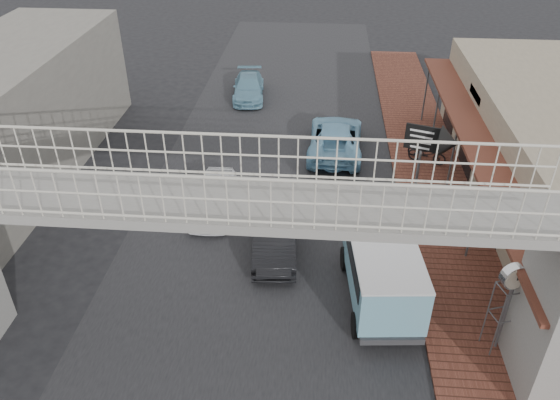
% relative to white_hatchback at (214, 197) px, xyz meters
% --- Properties ---
extents(ground, '(120.00, 120.00, 0.00)m').
position_rel_white_hatchback_xyz_m(ground, '(2.11, -3.13, -0.64)').
color(ground, black).
rests_on(ground, ground).
extents(road_strip, '(10.00, 60.00, 0.01)m').
position_rel_white_hatchback_xyz_m(road_strip, '(2.11, -3.13, -0.63)').
color(road_strip, black).
rests_on(road_strip, ground).
extents(sidewalk, '(3.00, 40.00, 0.10)m').
position_rel_white_hatchback_xyz_m(sidewalk, '(8.61, -0.13, -0.59)').
color(sidewalk, brown).
rests_on(sidewalk, ground).
extents(footbridge, '(16.40, 2.40, 6.34)m').
position_rel_white_hatchback_xyz_m(footbridge, '(2.11, -7.13, 2.54)').
color(footbridge, gray).
rests_on(footbridge, ground).
extents(building_far_left, '(5.00, 14.00, 5.00)m').
position_rel_white_hatchback_xyz_m(building_far_left, '(-8.89, 2.87, 1.86)').
color(building_far_left, gray).
rests_on(building_far_left, ground).
extents(white_hatchback, '(1.58, 3.77, 1.27)m').
position_rel_white_hatchback_xyz_m(white_hatchback, '(0.00, 0.00, 0.00)').
color(white_hatchback, white).
rests_on(white_hatchback, ground).
extents(dark_sedan, '(1.75, 4.18, 1.34)m').
position_rel_white_hatchback_xyz_m(dark_sedan, '(2.50, -2.14, 0.03)').
color(dark_sedan, black).
rests_on(dark_sedan, ground).
extents(angkot_curb, '(2.51, 5.10, 1.39)m').
position_rel_white_hatchback_xyz_m(angkot_curb, '(4.61, 5.27, 0.06)').
color(angkot_curb, '#7EBADB').
rests_on(angkot_curb, ground).
extents(angkot_far, '(2.00, 4.15, 1.16)m').
position_rel_white_hatchback_xyz_m(angkot_far, '(-0.14, 11.36, -0.05)').
color(angkot_far, '#689CB5').
rests_on(angkot_far, ground).
extents(angkot_van, '(2.32, 4.46, 2.11)m').
position_rel_white_hatchback_xyz_m(angkot_van, '(5.92, -4.47, 0.70)').
color(angkot_van, black).
rests_on(angkot_van, ground).
extents(motorcycle_near, '(1.73, 1.11, 0.86)m').
position_rel_white_hatchback_xyz_m(motorcycle_near, '(8.60, 4.37, -0.11)').
color(motorcycle_near, black).
rests_on(motorcycle_near, sidewalk).
extents(motorcycle_far, '(1.79, 0.94, 1.03)m').
position_rel_white_hatchback_xyz_m(motorcycle_far, '(8.65, 5.10, -0.02)').
color(motorcycle_far, black).
rests_on(motorcycle_far, sidewalk).
extents(street_clock, '(0.75, 0.70, 2.90)m').
position_rel_white_hatchback_xyz_m(street_clock, '(8.94, -6.14, 1.87)').
color(street_clock, '#59595B').
rests_on(street_clock, sidewalk).
extents(arrow_sign, '(2.01, 1.35, 3.33)m').
position_rel_white_hatchback_xyz_m(arrow_sign, '(8.42, 0.92, 2.15)').
color(arrow_sign, '#59595B').
rests_on(arrow_sign, sidewalk).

